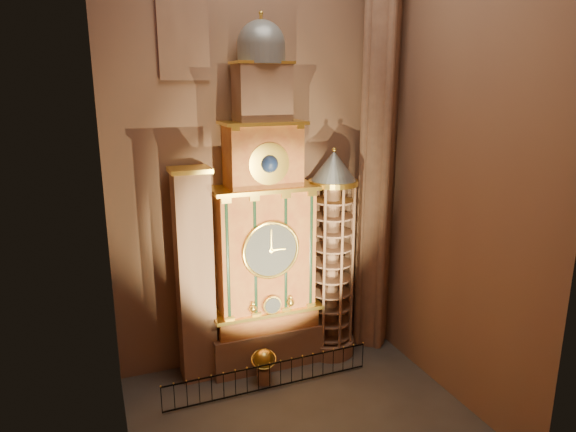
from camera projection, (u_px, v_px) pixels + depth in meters
name	position (u px, v px, depth m)	size (l,w,h in m)	color
floor	(303.00, 419.00, 21.71)	(14.00, 14.00, 0.00)	#383330
wall_back	(256.00, 144.00, 24.34)	(22.00, 22.00, 0.00)	#8D674C
wall_left	(106.00, 173.00, 16.47)	(22.00, 22.00, 0.00)	#8D674C
wall_right	(460.00, 152.00, 21.40)	(22.00, 22.00, 0.00)	#8D674C
astronomical_clock	(264.00, 237.00, 24.50)	(5.60, 2.41, 16.70)	#8C634C
portrait_tower	(195.00, 276.00, 23.70)	(1.80, 1.60, 10.20)	#8C634C
stair_turret	(332.00, 257.00, 25.85)	(2.50, 2.50, 10.80)	#8C634C
gothic_pier	(378.00, 141.00, 25.59)	(2.04, 2.04, 22.00)	#8C634C
stained_glass_window	(183.00, 17.00, 21.75)	(2.20, 0.14, 5.20)	navy
celestial_globe	(264.00, 363.00, 24.08)	(1.46, 1.41, 1.74)	#8C634C
iron_railing	(270.00, 376.00, 23.62)	(9.83, 0.19, 1.28)	black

